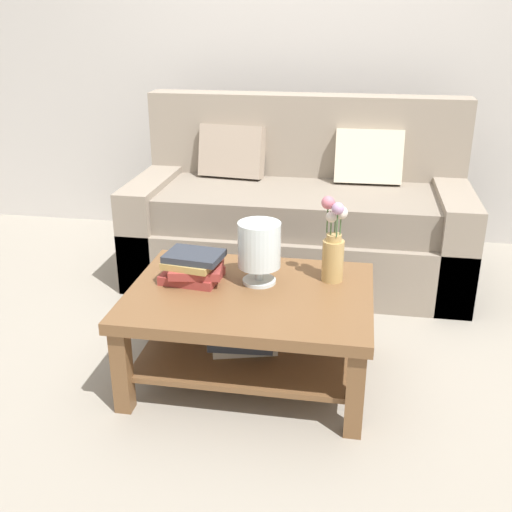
{
  "coord_description": "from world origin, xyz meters",
  "views": [
    {
      "loc": [
        0.43,
        -2.67,
        1.54
      ],
      "look_at": [
        0.01,
        -0.21,
        0.52
      ],
      "focal_mm": 42.51,
      "sensor_mm": 36.0,
      "label": 1
    }
  ],
  "objects_px": {
    "book_stack_main": "(194,267)",
    "glass_hurricane_vase": "(259,247)",
    "coffee_table": "(250,315)",
    "couch": "(299,216)",
    "flower_pitcher": "(333,246)"
  },
  "relations": [
    {
      "from": "book_stack_main",
      "to": "glass_hurricane_vase",
      "type": "bearing_deg",
      "value": 5.53
    },
    {
      "from": "coffee_table",
      "to": "book_stack_main",
      "type": "relative_size",
      "value": 3.69
    },
    {
      "from": "couch",
      "to": "glass_hurricane_vase",
      "type": "xyz_separation_m",
      "value": [
        -0.06,
        -1.13,
        0.23
      ]
    },
    {
      "from": "coffee_table",
      "to": "flower_pitcher",
      "type": "distance_m",
      "value": 0.47
    },
    {
      "from": "couch",
      "to": "flower_pitcher",
      "type": "relative_size",
      "value": 5.18
    },
    {
      "from": "book_stack_main",
      "to": "coffee_table",
      "type": "bearing_deg",
      "value": -13.73
    },
    {
      "from": "glass_hurricane_vase",
      "to": "book_stack_main",
      "type": "bearing_deg",
      "value": -174.47
    },
    {
      "from": "couch",
      "to": "coffee_table",
      "type": "relative_size",
      "value": 1.9
    },
    {
      "from": "coffee_table",
      "to": "book_stack_main",
      "type": "distance_m",
      "value": 0.33
    },
    {
      "from": "book_stack_main",
      "to": "glass_hurricane_vase",
      "type": "xyz_separation_m",
      "value": [
        0.29,
        0.03,
        0.1
      ]
    },
    {
      "from": "book_stack_main",
      "to": "flower_pitcher",
      "type": "distance_m",
      "value": 0.62
    },
    {
      "from": "flower_pitcher",
      "to": "glass_hurricane_vase",
      "type": "bearing_deg",
      "value": -165.95
    },
    {
      "from": "book_stack_main",
      "to": "couch",
      "type": "bearing_deg",
      "value": 73.15
    },
    {
      "from": "couch",
      "to": "flower_pitcher",
      "type": "bearing_deg",
      "value": -76.38
    },
    {
      "from": "couch",
      "to": "flower_pitcher",
      "type": "height_order",
      "value": "couch"
    }
  ]
}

